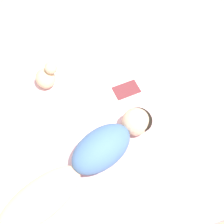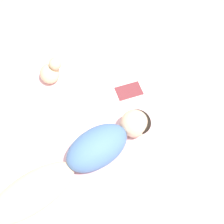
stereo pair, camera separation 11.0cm
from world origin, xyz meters
name	(u,v)px [view 2 (the right image)]	position (x,y,z in m)	size (l,w,h in m)	color
ground_plane	(76,170)	(0.00, 0.00, 0.00)	(12.00, 12.00, 0.00)	#B7A88E
bed	(72,159)	(0.00, 0.00, 0.27)	(1.71, 2.28, 0.55)	tan
person	(83,158)	(0.17, 0.08, 0.65)	(0.70, 1.30, 0.23)	#DBB28E
open_magazine	(125,82)	(-0.45, 0.56, 0.55)	(0.45, 0.34, 0.01)	silver
plush_toy	(51,72)	(-0.63, -0.02, 0.65)	(0.18, 0.19, 0.23)	#D1B289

